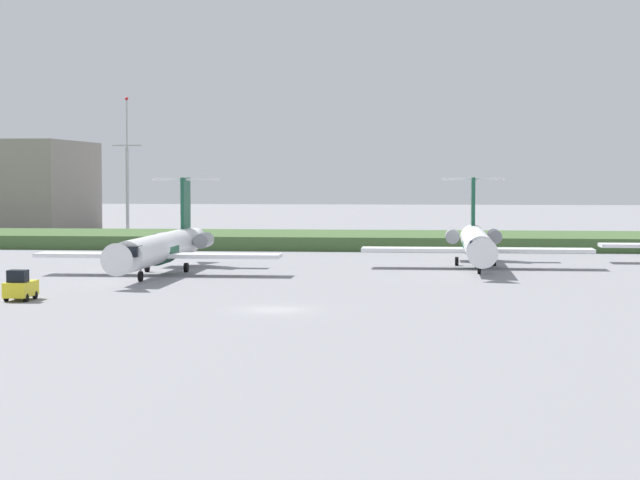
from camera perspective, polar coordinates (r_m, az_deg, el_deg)
The scene contains 6 objects.
ground_plane at distance 109.20m, azimuth -0.11°, elevation -1.63°, with size 500.00×500.00×0.00m, color gray.
grass_berm at distance 148.84m, azimuth 1.44°, elevation 0.00°, with size 320.00×20.00×1.72m, color #426033.
regional_jet_third at distance 109.13m, azimuth -7.81°, elevation -0.33°, with size 22.81×31.00×9.00m.
regional_jet_fourth at distance 116.76m, azimuth 7.73°, elevation -0.10°, with size 22.81×31.00×9.00m.
antenna_mast at distance 175.58m, azimuth -9.50°, elevation 3.02°, with size 4.40×0.50×20.90m.
baggage_tug at distance 88.08m, azimuth -14.60°, elevation -2.26°, with size 1.72×3.20×2.30m.
Camera 1 is at (10.94, -78.25, 9.31)m, focal length 64.76 mm.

